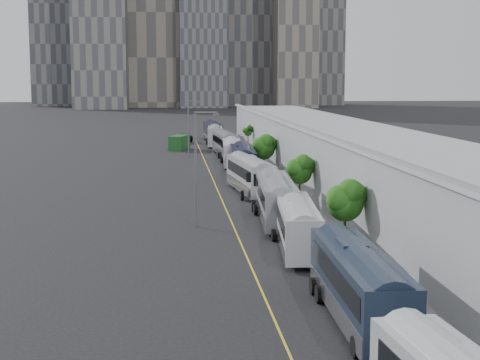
{
  "coord_description": "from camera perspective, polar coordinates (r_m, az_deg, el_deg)",
  "views": [
    {
      "loc": [
        -6.65,
        -14.61,
        12.06
      ],
      "look_at": [
        -0.34,
        51.38,
        3.0
      ],
      "focal_mm": 55.0,
      "sensor_mm": 36.0,
      "label": 1
    }
  ],
  "objects": [
    {
      "name": "lane_line",
      "position": [
        70.83,
        -1.21,
        -2.01
      ],
      "size": [
        0.12,
        160.0,
        0.02
      ],
      "primitive_type": "cube",
      "color": "gold",
      "rests_on": "ground"
    },
    {
      "name": "bus_9",
      "position": [
        145.35,
        -2.13,
        3.67
      ],
      "size": [
        3.15,
        13.52,
        3.93
      ],
      "rotation": [
        0.0,
        0.0,
        0.03
      ],
      "color": "black",
      "rests_on": "ground"
    },
    {
      "name": "tree_4",
      "position": [
        121.22,
        0.63,
        3.74
      ],
      "size": [
        1.25,
        1.25,
        4.23
      ],
      "color": "black",
      "rests_on": "ground"
    },
    {
      "name": "tree_1",
      "position": [
        51.87,
        8.17,
        -1.39
      ],
      "size": [
        2.57,
        2.57,
        5.16
      ],
      "color": "black",
      "rests_on": "ground"
    },
    {
      "name": "bus_5",
      "position": [
        91.07,
        0.23,
        1.24
      ],
      "size": [
        3.56,
        13.78,
        3.99
      ],
      "rotation": [
        0.0,
        0.0,
        -0.06
      ],
      "color": "black",
      "rests_on": "ground"
    },
    {
      "name": "bus_3",
      "position": [
        62.55,
        2.8,
        -1.8
      ],
      "size": [
        3.57,
        13.6,
        3.93
      ],
      "rotation": [
        0.0,
        0.0,
        -0.06
      ],
      "color": "gray",
      "rests_on": "ground"
    },
    {
      "name": "bus_2",
      "position": [
        52.37,
        4.44,
        -3.86
      ],
      "size": [
        3.56,
        12.46,
        3.59
      ],
      "rotation": [
        0.0,
        0.0,
        -0.09
      ],
      "color": "silver",
      "rests_on": "ground"
    },
    {
      "name": "tree_2",
      "position": [
        70.01,
        4.67,
        0.92
      ],
      "size": [
        2.37,
        2.37,
        4.92
      ],
      "color": "black",
      "rests_on": "ground"
    },
    {
      "name": "tree_3",
      "position": [
        94.47,
        1.87,
        2.72
      ],
      "size": [
        2.86,
        2.86,
        5.18
      ],
      "color": "black",
      "rests_on": "ground"
    },
    {
      "name": "bus_8",
      "position": [
        135.01,
        -1.94,
        3.34
      ],
      "size": [
        3.44,
        13.23,
        3.83
      ],
      "rotation": [
        0.0,
        0.0,
        -0.06
      ],
      "color": "#A7A9B1",
      "rests_on": "ground"
    },
    {
      "name": "bus_7",
      "position": [
        118.23,
        -1.17,
        2.72
      ],
      "size": [
        3.32,
        13.26,
        3.84
      ],
      "rotation": [
        0.0,
        0.0,
        0.05
      ],
      "color": "slate",
      "rests_on": "ground"
    },
    {
      "name": "bus_1",
      "position": [
        37.5,
        9.16,
        -8.5
      ],
      "size": [
        2.94,
        13.07,
        3.8
      ],
      "rotation": [
        0.0,
        0.0,
        -0.02
      ],
      "color": "#162133",
      "rests_on": "ground"
    },
    {
      "name": "sidewalk",
      "position": [
        72.35,
        7.11,
        -1.83
      ],
      "size": [
        10.0,
        170.0,
        0.12
      ],
      "primitive_type": "cube",
      "color": "gray",
      "rests_on": "ground"
    },
    {
      "name": "bus_6",
      "position": [
        103.84,
        -0.61,
        1.97
      ],
      "size": [
        3.32,
        12.72,
        3.68
      ],
      "rotation": [
        0.0,
        0.0,
        -0.06
      ],
      "color": "silver",
      "rests_on": "ground"
    },
    {
      "name": "street_lamp_near",
      "position": [
        60.03,
        -3.3,
        1.46
      ],
      "size": [
        2.04,
        0.22,
        9.53
      ],
      "color": "#59595E",
      "rests_on": "ground"
    },
    {
      "name": "shipping_container",
      "position": [
        127.91,
        -4.73,
        2.9
      ],
      "size": [
        3.9,
        6.14,
        2.49
      ],
      "primitive_type": "cube",
      "rotation": [
        0.0,
        0.0,
        -0.3
      ],
      "color": "#15471A",
      "rests_on": "ground"
    },
    {
      "name": "suv",
      "position": [
        141.7,
        -4.59,
        3.23
      ],
      "size": [
        4.93,
        6.83,
        1.73
      ],
      "primitive_type": "imported",
      "rotation": [
        0.0,
        0.0,
        -0.37
      ],
      "color": "black",
      "rests_on": "ground"
    },
    {
      "name": "street_lamp_far",
      "position": [
        115.26,
        -3.93,
        4.31
      ],
      "size": [
        2.04,
        0.22,
        8.86
      ],
      "color": "#59595E",
      "rests_on": "ground"
    },
    {
      "name": "bus_4",
      "position": [
        78.54,
        0.79,
        0.16
      ],
      "size": [
        4.03,
        13.52,
        3.89
      ],
      "rotation": [
        0.0,
        0.0,
        0.1
      ],
      "color": "#A1A3AB",
      "rests_on": "ground"
    },
    {
      "name": "depot",
      "position": [
        72.83,
        10.22,
        0.92
      ],
      "size": [
        12.45,
        160.4,
        7.2
      ],
      "color": "gray",
      "rests_on": "ground"
    }
  ]
}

